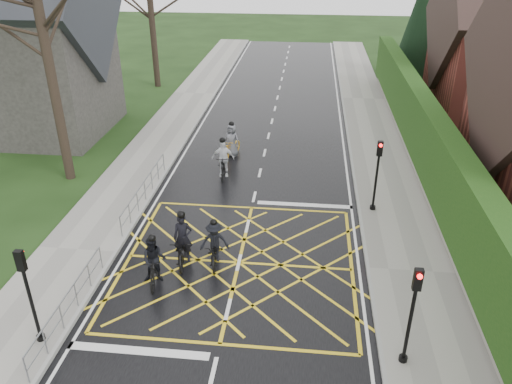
% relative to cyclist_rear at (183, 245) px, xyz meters
% --- Properties ---
extents(ground, '(120.00, 120.00, 0.00)m').
position_rel_cyclist_rear_xyz_m(ground, '(1.98, 0.07, -0.65)').
color(ground, black).
rests_on(ground, ground).
extents(road, '(9.00, 80.00, 0.01)m').
position_rel_cyclist_rear_xyz_m(road, '(1.98, 0.07, -0.65)').
color(road, black).
rests_on(road, ground).
extents(sidewalk_right, '(3.00, 80.00, 0.15)m').
position_rel_cyclist_rear_xyz_m(sidewalk_right, '(7.98, 0.07, -0.58)').
color(sidewalk_right, gray).
rests_on(sidewalk_right, ground).
extents(sidewalk_left, '(3.00, 80.00, 0.15)m').
position_rel_cyclist_rear_xyz_m(sidewalk_left, '(-4.02, 0.07, -0.58)').
color(sidewalk_left, gray).
rests_on(sidewalk_left, ground).
extents(stone_wall, '(0.50, 38.00, 0.70)m').
position_rel_cyclist_rear_xyz_m(stone_wall, '(9.73, 6.07, -0.30)').
color(stone_wall, slate).
rests_on(stone_wall, ground).
extents(hedge, '(0.90, 38.00, 2.80)m').
position_rel_cyclist_rear_xyz_m(hedge, '(9.73, 6.07, 1.45)').
color(hedge, '#13360E').
rests_on(hedge, stone_wall).
extents(conifer, '(4.60, 4.60, 10.00)m').
position_rel_cyclist_rear_xyz_m(conifer, '(12.73, 26.07, 4.34)').
color(conifer, black).
rests_on(conifer, ground).
extents(church, '(8.80, 7.80, 11.00)m').
position_rel_cyclist_rear_xyz_m(church, '(-11.55, 12.07, 4.27)').
color(church, '#2D2B28').
rests_on(church, ground).
extents(tree_near, '(9.24, 9.24, 11.44)m').
position_rel_cyclist_rear_xyz_m(tree_near, '(-7.02, 6.07, 7.26)').
color(tree_near, black).
rests_on(tree_near, ground).
extents(railing_south, '(0.05, 5.04, 1.03)m').
position_rel_cyclist_rear_xyz_m(railing_south, '(-2.67, -3.43, 0.13)').
color(railing_south, slate).
rests_on(railing_south, ground).
extents(railing_north, '(0.05, 6.04, 1.03)m').
position_rel_cyclist_rear_xyz_m(railing_north, '(-2.67, 4.07, 0.13)').
color(railing_north, slate).
rests_on(railing_north, ground).
extents(traffic_light_ne, '(0.24, 0.31, 3.21)m').
position_rel_cyclist_rear_xyz_m(traffic_light_ne, '(7.08, 4.26, 1.01)').
color(traffic_light_ne, black).
rests_on(traffic_light_ne, ground).
extents(traffic_light_se, '(0.24, 0.31, 3.21)m').
position_rel_cyclist_rear_xyz_m(traffic_light_se, '(7.08, -4.14, 1.01)').
color(traffic_light_se, black).
rests_on(traffic_light_se, ground).
extents(traffic_light_sw, '(0.24, 0.31, 3.21)m').
position_rel_cyclist_rear_xyz_m(traffic_light_sw, '(-3.12, -4.43, 1.01)').
color(traffic_light_sw, black).
rests_on(traffic_light_sw, ground).
extents(cyclist_rear, '(1.03, 2.16, 2.02)m').
position_rel_cyclist_rear_xyz_m(cyclist_rear, '(0.00, 0.00, 0.00)').
color(cyclist_rear, black).
rests_on(cyclist_rear, ground).
extents(cyclist_back, '(0.91, 1.89, 1.83)m').
position_rel_cyclist_rear_xyz_m(cyclist_back, '(-0.67, -1.28, 0.04)').
color(cyclist_back, black).
rests_on(cyclist_back, ground).
extents(cyclist_mid, '(1.10, 1.85, 1.73)m').
position_rel_cyclist_rear_xyz_m(cyclist_mid, '(1.12, 0.05, -0.02)').
color(cyclist_mid, black).
rests_on(cyclist_mid, ground).
extents(cyclist_front, '(1.11, 2.03, 1.98)m').
position_rel_cyclist_rear_xyz_m(cyclist_front, '(0.26, 7.02, 0.08)').
color(cyclist_front, black).
rests_on(cyclist_front, ground).
extents(cyclist_lead, '(1.22, 2.07, 1.91)m').
position_rel_cyclist_rear_xyz_m(cyclist_lead, '(0.31, 9.45, 0.01)').
color(cyclist_lead, gold).
rests_on(cyclist_lead, ground).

